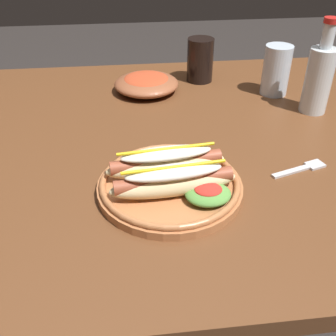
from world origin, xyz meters
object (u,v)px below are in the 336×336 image
(soda_cup, at_px, (200,60))
(side_bowl, at_px, (146,83))
(water_cup, at_px, (276,70))
(fork, at_px, (302,168))
(glass_bottle, at_px, (319,77))
(hot_dog_plate, at_px, (171,180))

(soda_cup, height_order, side_bowl, soda_cup)
(water_cup, bearing_deg, fork, -100.13)
(glass_bottle, bearing_deg, soda_cup, 136.26)
(water_cup, xyz_separation_m, side_bowl, (-0.35, 0.05, -0.04))
(soda_cup, xyz_separation_m, glass_bottle, (0.25, -0.24, 0.03))
(soda_cup, bearing_deg, water_cup, -32.45)
(water_cup, height_order, side_bowl, water_cup)
(water_cup, bearing_deg, hot_dog_plate, -129.10)
(hot_dog_plate, xyz_separation_m, water_cup, (0.33, 0.41, 0.04))
(side_bowl, bearing_deg, fork, -56.51)
(fork, height_order, side_bowl, side_bowl)
(hot_dog_plate, bearing_deg, soda_cup, 74.30)
(soda_cup, bearing_deg, fork, -76.28)
(water_cup, height_order, glass_bottle, glass_bottle)
(fork, relative_size, glass_bottle, 0.53)
(hot_dog_plate, bearing_deg, fork, 8.64)
(fork, bearing_deg, hot_dog_plate, 171.22)
(fork, distance_m, glass_bottle, 0.30)
(hot_dog_plate, height_order, soda_cup, soda_cup)
(fork, bearing_deg, soda_cup, 86.30)
(fork, distance_m, water_cup, 0.38)
(water_cup, bearing_deg, side_bowl, 171.21)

